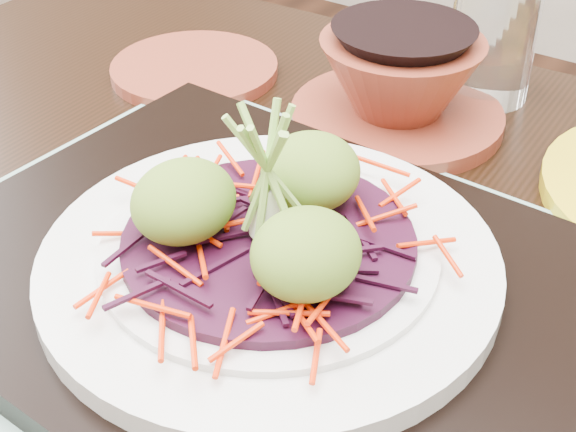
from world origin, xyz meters
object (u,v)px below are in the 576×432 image
Objects in this scene: dining_table at (330,358)px; white_plate at (269,259)px; terracotta_bowl_set at (399,87)px; terracotta_side_plate at (195,69)px; serving_tray at (270,283)px; water_glass at (492,40)px.

white_plate is (-0.01, -0.06, 0.12)m from dining_table.
white_plate reaches higher than dining_table.
dining_table is 0.24m from terracotta_bowl_set.
terracotta_side_plate is (-0.25, 0.22, -0.03)m from white_plate.
terracotta_bowl_set is (-0.05, 0.25, 0.02)m from serving_tray.
dining_table is at bearing -32.03° from terracotta_side_plate.
terracotta_side_plate is (-0.25, 0.22, -0.01)m from serving_tray.
white_plate is at bearing -79.56° from terracotta_bowl_set.
serving_tray is 0.02m from white_plate.
terracotta_bowl_set is at bearing 102.17° from serving_tray.
water_glass is (-0.00, 0.34, 0.04)m from serving_tray.
white_plate is at bearing -41.40° from terracotta_side_plate.
serving_tray is 0.34m from water_glass.
water_glass reaches higher than terracotta_bowl_set.
serving_tray is at bearing -89.19° from water_glass.
water_glass is at bearing 66.23° from terracotta_bowl_set.
terracotta_bowl_set is (-0.05, 0.25, 0.00)m from white_plate.
terracotta_bowl_set reaches higher than terracotta_side_plate.
terracotta_side_plate is 0.28m from water_glass.
water_glass is at bearing 92.54° from serving_tray.
serving_tray is 4.05× the size of water_glass.
water_glass is (-0.00, 0.34, 0.02)m from white_plate.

